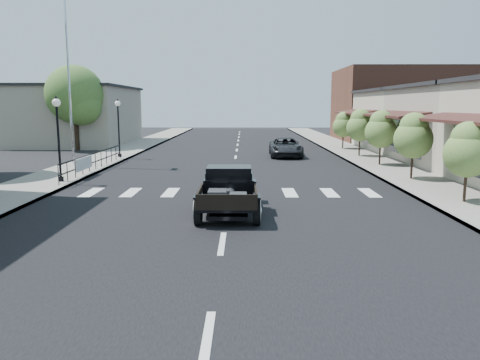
{
  "coord_description": "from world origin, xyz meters",
  "views": [
    {
      "loc": [
        0.55,
        -14.49,
        3.5
      ],
      "look_at": [
        0.42,
        1.11,
        1.0
      ],
      "focal_mm": 35.0,
      "sensor_mm": 36.0,
      "label": 1
    }
  ],
  "objects": [
    {
      "name": "second_car",
      "position": [
        3.41,
        17.42,
        0.64
      ],
      "size": [
        2.22,
        4.67,
        1.29
      ],
      "primitive_type": "imported",
      "rotation": [
        0.0,
        0.0,
        -0.02
      ],
      "color": "black",
      "rests_on": "ground"
    },
    {
      "name": "small_tree_d",
      "position": [
        8.3,
        16.83,
        1.65
      ],
      "size": [
        1.8,
        1.8,
        3.0
      ],
      "primitive_type": null,
      "color": "#587837",
      "rests_on": "sidewalk_right"
    },
    {
      "name": "sidewalk_left",
      "position": [
        -8.5,
        15.0,
        0.07
      ],
      "size": [
        3.0,
        80.0,
        0.15
      ],
      "primitive_type": "cube",
      "color": "gray",
      "rests_on": "ground"
    },
    {
      "name": "railing",
      "position": [
        -7.3,
        10.0,
        0.65
      ],
      "size": [
        0.08,
        10.0,
        1.0
      ],
      "primitive_type": null,
      "color": "black",
      "rests_on": "sidewalk_left"
    },
    {
      "name": "hotrod_pickup",
      "position": [
        0.07,
        0.46,
        0.78
      ],
      "size": [
        2.09,
        4.49,
        1.56
      ],
      "primitive_type": null,
      "rotation": [
        0.0,
        0.0,
        -0.0
      ],
      "color": "black",
      "rests_on": "ground"
    },
    {
      "name": "flagpole",
      "position": [
        -9.2,
        12.0,
        5.6
      ],
      "size": [
        0.12,
        0.12,
        10.89
      ],
      "primitive_type": "cylinder",
      "color": "silver",
      "rests_on": "sidewalk_left"
    },
    {
      "name": "lamp_post_c",
      "position": [
        -7.6,
        16.0,
        2.03
      ],
      "size": [
        0.36,
        0.36,
        3.76
      ],
      "primitive_type": null,
      "color": "black",
      "rests_on": "sidewalk_left"
    },
    {
      "name": "lamp_post_b",
      "position": [
        -7.6,
        6.0,
        2.03
      ],
      "size": [
        0.36,
        0.36,
        3.76
      ],
      "primitive_type": null,
      "color": "black",
      "rests_on": "sidewalk_left"
    },
    {
      "name": "storefront_far",
      "position": [
        15.0,
        22.0,
        2.25
      ],
      "size": [
        10.0,
        9.0,
        4.5
      ],
      "primitive_type": "cube",
      "color": "beige",
      "rests_on": "ground"
    },
    {
      "name": "big_tree_far",
      "position": [
        -12.5,
        22.0,
        3.28
      ],
      "size": [
        4.46,
        4.46,
        6.56
      ],
      "primitive_type": null,
      "color": "#40622A",
      "rests_on": "ground"
    },
    {
      "name": "banner",
      "position": [
        -7.22,
        8.0,
        0.45
      ],
      "size": [
        0.04,
        2.2,
        0.6
      ],
      "primitive_type": null,
      "color": "silver",
      "rests_on": "sidewalk_left"
    },
    {
      "name": "small_tree_b",
      "position": [
        8.3,
        6.95,
        1.61
      ],
      "size": [
        1.75,
        1.75,
        2.92
      ],
      "primitive_type": null,
      "color": "#587837",
      "rests_on": "sidewalk_right"
    },
    {
      "name": "road_markings",
      "position": [
        0.0,
        10.0,
        0.0
      ],
      "size": [
        12.0,
        60.0,
        0.06
      ],
      "primitive_type": null,
      "color": "silver",
      "rests_on": "ground"
    },
    {
      "name": "far_building_right",
      "position": [
        15.5,
        32.0,
        3.5
      ],
      "size": [
        11.0,
        10.0,
        7.0
      ],
      "primitive_type": "cube",
      "color": "brown",
      "rests_on": "ground"
    },
    {
      "name": "small_tree_a",
      "position": [
        8.3,
        1.68,
        1.5
      ],
      "size": [
        1.62,
        1.62,
        2.7
      ],
      "primitive_type": null,
      "color": "#587837",
      "rests_on": "sidewalk_right"
    },
    {
      "name": "small_tree_c",
      "position": [
        8.3,
        12.06,
        1.63
      ],
      "size": [
        1.78,
        1.78,
        2.96
      ],
      "primitive_type": null,
      "color": "#587837",
      "rests_on": "sidewalk_right"
    },
    {
      "name": "road",
      "position": [
        0.0,
        15.0,
        0.01
      ],
      "size": [
        14.0,
        80.0,
        0.02
      ],
      "primitive_type": "cube",
      "color": "black",
      "rests_on": "ground"
    },
    {
      "name": "low_building_left",
      "position": [
        -15.0,
        28.0,
        2.5
      ],
      "size": [
        10.0,
        12.0,
        5.0
      ],
      "primitive_type": "cube",
      "color": "#9E9484",
      "rests_on": "ground"
    },
    {
      "name": "sidewalk_right",
      "position": [
        8.5,
        15.0,
        0.07
      ],
      "size": [
        3.0,
        80.0,
        0.15
      ],
      "primitive_type": "cube",
      "color": "gray",
      "rests_on": "ground"
    },
    {
      "name": "small_tree_e",
      "position": [
        8.3,
        22.1,
        1.52
      ],
      "size": [
        1.64,
        1.64,
        2.74
      ],
      "primitive_type": null,
      "color": "#587837",
      "rests_on": "sidewalk_right"
    },
    {
      "name": "ground",
      "position": [
        0.0,
        0.0,
        0.0
      ],
      "size": [
        120.0,
        120.0,
        0.0
      ],
      "primitive_type": "plane",
      "color": "black",
      "rests_on": "ground"
    }
  ]
}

